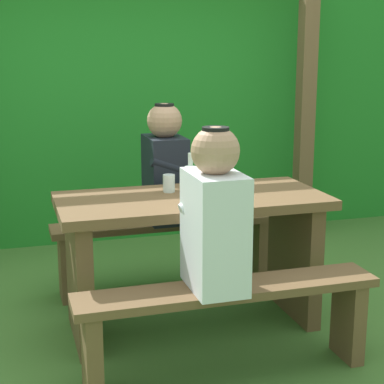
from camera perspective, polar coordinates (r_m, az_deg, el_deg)
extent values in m
plane|color=#426F2E|center=(3.51, 0.00, -11.95)|extent=(12.00, 12.00, 0.00)
cube|color=#217B25|center=(5.28, -6.74, 8.33)|extent=(6.40, 0.92, 2.12)
cube|color=brown|center=(5.00, 10.25, 7.02)|extent=(0.12, 0.12, 1.96)
cube|color=brown|center=(3.28, 0.00, -0.79)|extent=(1.40, 0.64, 0.05)
cube|color=brown|center=(3.27, -10.20, -7.69)|extent=(0.08, 0.54, 0.68)
cube|color=brown|center=(3.59, 9.25, -5.74)|extent=(0.08, 0.54, 0.68)
cube|color=brown|center=(2.85, 3.34, -8.88)|extent=(1.40, 0.24, 0.04)
cube|color=brown|center=(2.81, -9.09, -14.34)|extent=(0.07, 0.22, 0.40)
cube|color=brown|center=(3.19, 14.02, -11.12)|extent=(0.07, 0.22, 0.40)
cube|color=brown|center=(3.88, -2.42, -2.85)|extent=(1.40, 0.24, 0.04)
cube|color=brown|center=(3.85, -11.42, -6.69)|extent=(0.07, 0.22, 0.40)
cube|color=brown|center=(4.14, 5.99, -5.11)|extent=(0.07, 0.22, 0.40)
cube|color=silver|center=(2.74, 2.08, -3.60)|extent=(0.22, 0.34, 0.52)
sphere|color=tan|center=(2.66, 2.14, 3.75)|extent=(0.21, 0.21, 0.21)
cylinder|color=black|center=(2.64, 2.16, 5.66)|extent=(0.12, 0.12, 0.02)
cylinder|color=silver|center=(2.84, 1.19, -0.81)|extent=(0.25, 0.07, 0.15)
cube|color=black|center=(3.82, -2.44, 1.19)|extent=(0.22, 0.34, 0.52)
sphere|color=tan|center=(3.76, -2.49, 6.49)|extent=(0.21, 0.21, 0.21)
cylinder|color=black|center=(3.75, -2.51, 7.85)|extent=(0.12, 0.12, 0.02)
cylinder|color=black|center=(3.66, -1.91, 2.36)|extent=(0.25, 0.07, 0.15)
cylinder|color=silver|center=(3.36, -2.11, 0.80)|extent=(0.06, 0.06, 0.10)
cylinder|color=silver|center=(3.32, 1.76, 1.28)|extent=(0.06, 0.06, 0.17)
cylinder|color=silver|center=(3.30, 1.77, 3.19)|extent=(0.03, 0.03, 0.06)
cylinder|color=silver|center=(3.23, -0.13, 0.92)|extent=(0.06, 0.06, 0.16)
cylinder|color=silver|center=(3.21, -0.14, 2.95)|extent=(0.03, 0.03, 0.07)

